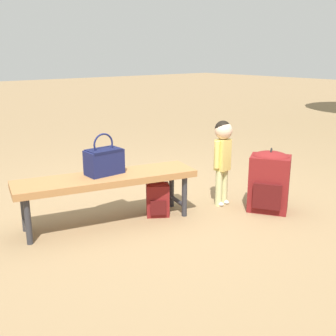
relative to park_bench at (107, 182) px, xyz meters
The scene contains 6 objects.
ground_plane 0.74m from the park_bench, ahead, with size 40.00×40.00×0.00m, color #8C704C.
park_bench is the anchor object (origin of this frame).
handbag 0.19m from the park_bench, 78.70° to the left, with size 0.32×0.19×0.37m.
child_standing 1.19m from the park_bench, 15.07° to the right, with size 0.23×0.17×0.86m.
backpack_large 1.55m from the park_bench, 27.25° to the right, with size 0.43×0.46×0.62m.
backpack_small 0.53m from the park_bench, 16.55° to the right, with size 0.26×0.24×0.35m.
Camera 1 is at (-2.40, -3.01, 1.49)m, focal length 44.09 mm.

